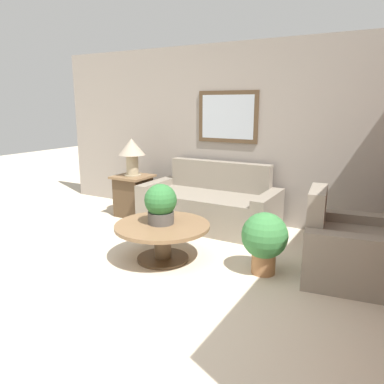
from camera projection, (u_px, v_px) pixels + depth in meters
ground_plane at (118, 300)px, 3.39m from camera, size 20.00×20.00×0.00m
wall_back at (242, 134)px, 5.52m from camera, size 6.72×0.09×2.60m
couch_main at (209, 206)px, 5.42m from camera, size 1.95×0.90×0.90m
armchair at (350, 250)px, 3.77m from camera, size 1.03×1.08×0.90m
coffee_table at (162, 234)px, 4.21m from camera, size 1.07×1.07×0.42m
side_table at (133, 195)px, 5.93m from camera, size 0.54×0.54×0.64m
table_lamp at (132, 151)px, 5.77m from camera, size 0.42×0.42×0.58m
potted_plant_on_table at (161, 204)px, 4.16m from camera, size 0.36×0.36×0.45m
potted_plant_floor at (264, 239)px, 3.86m from camera, size 0.48×0.48×0.66m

